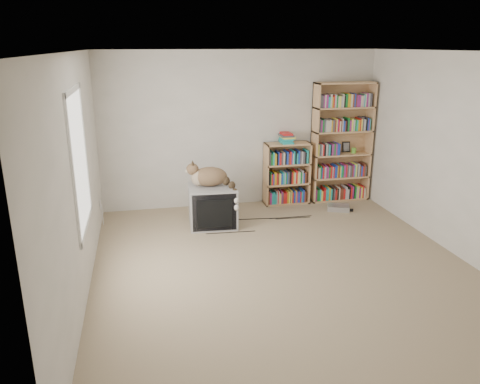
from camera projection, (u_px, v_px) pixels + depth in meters
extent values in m
cube|color=#9E8A6B|center=(285.00, 268.00, 5.62)|extent=(4.50, 5.00, 0.01)
cube|color=silver|center=(241.00, 130.00, 7.57)|extent=(4.50, 0.02, 2.50)
cube|color=silver|center=(410.00, 266.00, 2.91)|extent=(4.50, 0.02, 2.50)
cube|color=silver|center=(78.00, 179.00, 4.79)|extent=(0.02, 5.00, 2.50)
cube|color=silver|center=(464.00, 158.00, 5.69)|extent=(0.02, 5.00, 2.50)
cube|color=white|center=(291.00, 51.00, 4.86)|extent=(4.50, 5.00, 0.02)
cube|color=white|center=(80.00, 160.00, 4.93)|extent=(0.02, 1.22, 1.52)
cube|color=#A0A0A2|center=(213.00, 206.00, 6.89)|extent=(0.72, 0.66, 0.59)
cube|color=black|center=(214.00, 212.00, 6.62)|extent=(0.63, 0.07, 0.55)
cube|color=black|center=(215.00, 214.00, 6.60)|extent=(0.50, 0.04, 0.42)
cube|color=black|center=(212.00, 204.00, 7.03)|extent=(0.43, 0.36, 0.36)
ellipsoid|color=#3D2519|center=(210.00, 176.00, 6.81)|extent=(0.54, 0.38, 0.28)
ellipsoid|color=#3D2519|center=(219.00, 177.00, 6.83)|extent=(0.25, 0.28, 0.21)
ellipsoid|color=tan|center=(198.00, 178.00, 6.78)|extent=(0.22, 0.22, 0.23)
ellipsoid|color=#3D2519|center=(192.00, 169.00, 6.74)|extent=(0.20, 0.19, 0.17)
sphere|color=beige|center=(188.00, 171.00, 6.74)|extent=(0.08, 0.08, 0.07)
cone|color=black|center=(193.00, 164.00, 6.68)|extent=(0.07, 0.09, 0.09)
cone|color=black|center=(193.00, 163.00, 6.77)|extent=(0.07, 0.09, 0.09)
cube|color=tan|center=(314.00, 144.00, 7.74)|extent=(0.02, 0.30, 1.99)
cube|color=tan|center=(368.00, 142.00, 7.94)|extent=(0.03, 0.30, 1.99)
cube|color=tan|center=(338.00, 141.00, 7.97)|extent=(1.00, 0.03, 1.99)
cube|color=tan|center=(346.00, 83.00, 7.54)|extent=(1.00, 0.30, 0.02)
cube|color=tan|center=(338.00, 198.00, 8.14)|extent=(1.00, 0.30, 0.03)
cube|color=tan|center=(339.00, 177.00, 8.02)|extent=(1.00, 0.30, 0.03)
cube|color=tan|center=(341.00, 154.00, 7.90)|extent=(1.00, 0.30, 0.02)
cube|color=tan|center=(342.00, 131.00, 7.78)|extent=(1.00, 0.30, 0.02)
cube|color=tan|center=(344.00, 107.00, 7.66)|extent=(1.00, 0.30, 0.02)
cube|color=red|center=(338.00, 192.00, 8.10)|extent=(0.92, 0.24, 0.19)
cube|color=#1B3CB1|center=(340.00, 170.00, 7.98)|extent=(0.92, 0.24, 0.19)
cube|color=#147028|center=(341.00, 148.00, 7.87)|extent=(0.92, 0.24, 0.19)
cube|color=beige|center=(343.00, 125.00, 7.75)|extent=(0.92, 0.24, 0.19)
cube|color=black|center=(344.00, 101.00, 7.63)|extent=(0.92, 0.24, 0.19)
cube|color=tan|center=(266.00, 175.00, 7.72)|extent=(0.03, 0.30, 1.03)
cube|color=tan|center=(307.00, 172.00, 7.87)|extent=(0.02, 0.30, 1.03)
cube|color=tan|center=(284.00, 171.00, 7.92)|extent=(0.75, 0.03, 1.03)
cube|color=tan|center=(288.00, 144.00, 7.64)|extent=(0.75, 0.30, 0.02)
cube|color=tan|center=(286.00, 202.00, 7.95)|extent=(0.75, 0.30, 0.03)
cube|color=tan|center=(286.00, 183.00, 7.84)|extent=(0.75, 0.30, 0.03)
cube|color=tan|center=(287.00, 164.00, 7.74)|extent=(0.75, 0.30, 0.02)
cube|color=red|center=(286.00, 196.00, 7.91)|extent=(0.67, 0.24, 0.19)
cube|color=#1B3CB1|center=(287.00, 177.00, 7.81)|extent=(0.67, 0.24, 0.19)
cube|color=#147028|center=(287.00, 157.00, 7.71)|extent=(0.67, 0.24, 0.19)
cube|color=red|center=(287.00, 138.00, 7.61)|extent=(0.20, 0.26, 0.17)
cylinder|color=#65B935|center=(354.00, 150.00, 7.93)|extent=(0.08, 0.08, 0.09)
cube|color=black|center=(346.00, 147.00, 7.99)|extent=(0.13, 0.05, 0.18)
cube|color=#B9B9BE|center=(338.00, 208.00, 7.59)|extent=(0.41, 0.36, 0.08)
cube|color=silver|center=(100.00, 204.00, 6.89)|extent=(0.01, 0.08, 0.13)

